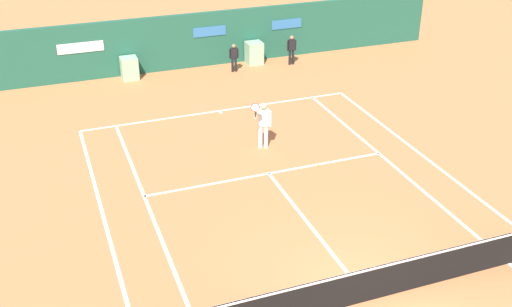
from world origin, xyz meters
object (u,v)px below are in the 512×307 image
object	(u,v)px
ball_kid_left_post	(292,48)
ball_kid_right_post	(234,56)
player_on_baseline	(263,122)
tennis_ball_by_sideline	(317,165)

from	to	relation	value
ball_kid_left_post	ball_kid_right_post	bearing A→B (deg)	1.14
ball_kid_right_post	player_on_baseline	bearing A→B (deg)	86.28
player_on_baseline	tennis_ball_by_sideline	size ratio (longest dim) A/B	27.70
player_on_baseline	ball_kid_left_post	distance (m)	8.70
ball_kid_right_post	tennis_ball_by_sideline	distance (m)	9.41
ball_kid_left_post	tennis_ball_by_sideline	xyz separation A→B (m)	(-3.09, -9.38, -0.76)
ball_kid_left_post	tennis_ball_by_sideline	world-z (taller)	ball_kid_left_post
ball_kid_right_post	ball_kid_left_post	size ratio (longest dim) A/B	0.93
ball_kid_right_post	ball_kid_left_post	world-z (taller)	ball_kid_left_post
ball_kid_left_post	player_on_baseline	bearing A→B (deg)	61.51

